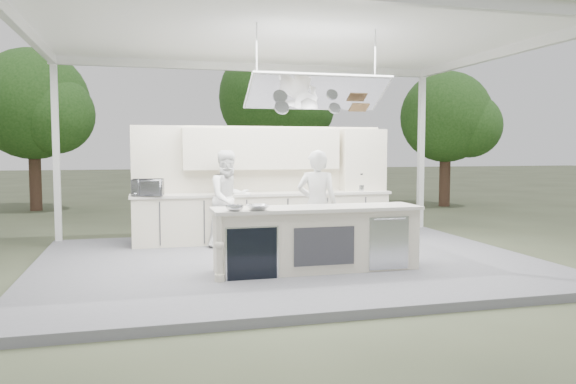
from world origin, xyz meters
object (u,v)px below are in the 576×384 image
object	(u,v)px
demo_island	(316,239)
sous_chef	(229,198)
head_chef	(317,205)
back_counter	(264,217)

from	to	relation	value
demo_island	sous_chef	size ratio (longest dim) A/B	1.74
sous_chef	head_chef	bearing A→B (deg)	-72.28
demo_island	sous_chef	bearing A→B (deg)	111.39
back_counter	head_chef	size ratio (longest dim) A/B	2.84
demo_island	back_counter	bearing A→B (deg)	93.63
demo_island	back_counter	xyz separation A→B (m)	(-0.18, 2.81, 0.00)
head_chef	back_counter	bearing A→B (deg)	-54.51
back_counter	sous_chef	size ratio (longest dim) A/B	2.85
demo_island	sous_chef	xyz separation A→B (m)	(-0.93, 2.37, 0.41)
back_counter	sous_chef	bearing A→B (deg)	-149.42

